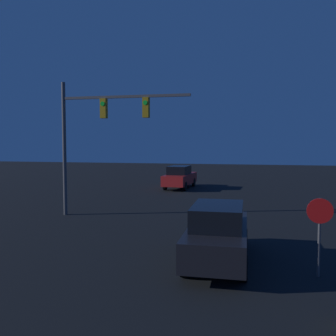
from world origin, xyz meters
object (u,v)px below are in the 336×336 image
at_px(traffic_signal_mast, 96,126).
at_px(stop_sign, 320,223).
at_px(car_far, 180,177).
at_px(car_near, 218,233).

distance_m(traffic_signal_mast, stop_sign, 11.16).
relative_size(car_far, traffic_signal_mast, 0.74).
bearing_deg(stop_sign, car_far, 111.99).
bearing_deg(stop_sign, traffic_signal_mast, 145.12).
relative_size(car_near, car_far, 0.99).
relative_size(car_far, stop_sign, 2.27).
xyz_separation_m(car_near, car_far, (-4.46, 16.98, 0.00)).
bearing_deg(traffic_signal_mast, stop_sign, -34.88).
distance_m(car_far, traffic_signal_mast, 12.03).
distance_m(car_far, stop_sign, 18.97).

